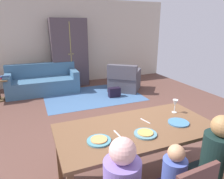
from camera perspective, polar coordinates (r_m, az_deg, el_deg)
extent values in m
cube|color=brown|center=(4.40, -1.86, -8.14)|extent=(6.83, 6.34, 0.02)
cube|color=beige|center=(7.10, -11.33, 12.83)|extent=(6.83, 0.10, 2.70)
cube|color=brown|center=(2.46, 7.06, -10.82)|extent=(1.87, 0.93, 0.04)
cube|color=brown|center=(2.90, 27.00, -16.78)|extent=(0.06, 0.06, 0.72)
cube|color=brown|center=(2.76, -14.63, -17.09)|extent=(0.06, 0.06, 0.72)
cube|color=brown|center=(3.38, 16.69, -10.40)|extent=(0.06, 0.06, 0.72)
cylinder|color=teal|center=(2.16, -3.66, -14.07)|extent=(0.25, 0.25, 0.02)
cylinder|color=#DF9353|center=(2.16, -3.67, -13.73)|extent=(0.17, 0.17, 0.01)
cylinder|color=teal|center=(2.31, 9.30, -12.11)|extent=(0.25, 0.25, 0.02)
cylinder|color=gold|center=(2.30, 9.32, -11.78)|extent=(0.17, 0.17, 0.01)
cylinder|color=teal|center=(2.64, 18.07, -8.76)|extent=(0.25, 0.25, 0.02)
cylinder|color=silver|center=(2.93, 16.97, -6.10)|extent=(0.06, 0.06, 0.01)
cylinder|color=silver|center=(2.92, 17.06, -5.23)|extent=(0.01, 0.01, 0.09)
cone|color=silver|center=(2.88, 17.22, -3.58)|extent=(0.07, 0.07, 0.09)
cube|color=silver|center=(2.30, 1.43, -12.21)|extent=(0.02, 0.15, 0.01)
cube|color=silver|center=(2.60, 9.28, -8.67)|extent=(0.05, 0.17, 0.01)
sphere|color=beige|center=(1.60, 2.96, -16.74)|extent=(0.21, 0.21, 0.21)
cylinder|color=#485DB7|center=(2.06, 16.87, -21.97)|extent=(0.22, 0.22, 0.33)
sphere|color=tan|center=(1.93, 17.51, -16.57)|extent=(0.15, 0.15, 0.15)
cylinder|color=black|center=(2.34, 27.31, -16.16)|extent=(0.30, 0.30, 0.46)
sphere|color=#A47848|center=(2.19, 28.51, -9.00)|extent=(0.21, 0.21, 0.21)
cube|color=#3B5D89|center=(5.75, -5.38, -1.73)|extent=(2.60, 1.80, 0.01)
cube|color=#3B6281|center=(6.25, -18.59, 0.96)|extent=(1.97, 0.84, 0.42)
cube|color=#3B6281|center=(6.48, -19.17, 5.23)|extent=(1.97, 0.20, 0.40)
cube|color=#3B6281|center=(6.19, -27.11, 2.76)|extent=(0.18, 0.84, 0.20)
cube|color=#3B6281|center=(6.28, -10.72, 4.59)|extent=(0.18, 0.84, 0.20)
cube|color=#4A4850|center=(6.24, 3.54, 1.86)|extent=(1.19, 1.19, 0.42)
cube|color=#4A4850|center=(5.82, 2.85, 4.87)|extent=(0.79, 0.69, 0.40)
cube|color=#4A4850|center=(6.10, 6.67, 4.41)|extent=(0.67, 0.77, 0.20)
cube|color=#4A4850|center=(6.25, 0.59, 4.84)|extent=(0.67, 0.77, 0.20)
cube|color=#44383E|center=(6.72, -11.87, 9.97)|extent=(1.10, 0.56, 2.10)
cube|color=#B1A243|center=(6.44, -11.39, 9.68)|extent=(0.02, 0.01, 1.89)
sphere|color=#B1A243|center=(6.42, -11.91, 9.63)|extent=(0.04, 0.04, 0.04)
sphere|color=#B1A243|center=(6.45, -10.85, 9.72)|extent=(0.04, 0.04, 0.04)
cylinder|color=brown|center=(6.16, -28.87, -2.49)|extent=(0.36, 0.36, 0.03)
cube|color=#9D213A|center=(5.97, -28.16, 2.84)|extent=(0.22, 0.16, 0.03)
cube|color=#324E78|center=(6.00, -27.81, 3.25)|extent=(0.22, 0.16, 0.03)
cube|color=black|center=(5.62, 0.67, -0.78)|extent=(0.32, 0.16, 0.26)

